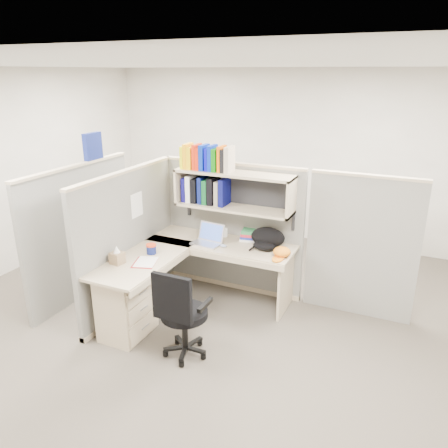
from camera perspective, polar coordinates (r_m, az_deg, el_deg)
The scene contains 14 objects.
ground at distance 5.03m, azimuth -3.14°, elevation -12.40°, with size 6.00×6.00×0.00m, color #353129.
room_shell at distance 4.40m, azimuth -3.53°, elevation 5.86°, with size 6.00×6.00×6.00m.
cubicle at distance 5.15m, azimuth -4.62°, elevation -0.40°, with size 3.79×1.84×1.95m.
desk at distance 4.78m, azimuth -9.22°, elevation -8.36°, with size 1.74×1.75×0.73m.
laptop at distance 5.07m, azimuth -2.33°, elevation -1.40°, with size 0.33×0.33×0.24m, color silver, non-canonical shape.
backpack at distance 4.97m, azimuth 5.55°, elevation -1.93°, with size 0.39×0.30×0.23m, color black, non-canonical shape.
orange_cap at distance 4.80m, azimuth 7.57°, elevation -3.63°, with size 0.19×0.22×0.11m, color orange, non-canonical shape.
snack_canister at distance 4.90m, azimuth -9.48°, elevation -3.20°, with size 0.11×0.11×0.11m.
tissue_box at distance 4.71m, azimuth -13.80°, elevation -3.92°, with size 0.12×0.12×0.20m, color #8B6F4E, non-canonical shape.
mouse at distance 5.02m, azimuth -0.09°, elevation -2.86°, with size 0.08×0.05×0.03m, color #7D8FB1.
paper_cup at distance 5.33m, azimuth 0.10°, elevation -1.12°, with size 0.07×0.07×0.10m, color silver.
book_stack at distance 5.26m, azimuth 3.30°, elevation -1.32°, with size 0.18×0.25×0.12m, color gray, non-canonical shape.
loose_paper at distance 4.72m, azimuth -10.15°, elevation -4.88°, with size 0.21×0.28×0.00m, color silver, non-canonical shape.
task_chair at distance 4.29m, azimuth -5.45°, elevation -13.23°, with size 0.49×0.46×0.95m.
Camera 1 is at (2.02, -3.77, 2.64)m, focal length 35.00 mm.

